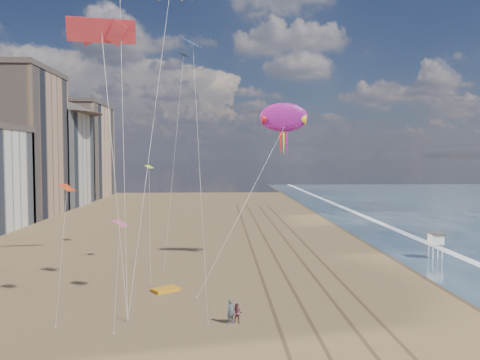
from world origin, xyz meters
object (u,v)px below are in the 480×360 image
object	(u,v)px
grounded_kite	(166,289)
kite_flyer_b	(237,313)
lifeguard_stand	(436,239)
kite_flyer_a	(231,312)
show_kite	(284,118)

from	to	relation	value
grounded_kite	kite_flyer_b	bearing A→B (deg)	-89.23
lifeguard_stand	kite_flyer_a	size ratio (longest dim) A/B	1.72
lifeguard_stand	kite_flyer_a	world-z (taller)	lifeguard_stand
grounded_kite	show_kite	bearing A→B (deg)	5.34
grounded_kite	kite_flyer_a	xyz separation A→B (m)	(5.58, -8.30, 0.74)
kite_flyer_a	kite_flyer_b	bearing A→B (deg)	-20.30
lifeguard_stand	show_kite	distance (m)	22.82
grounded_kite	show_kite	xyz separation A→B (m)	(11.85, 10.23, 15.99)
lifeguard_stand	grounded_kite	xyz separation A→B (m)	(-29.94, -11.81, -2.16)
show_kite	grounded_kite	bearing A→B (deg)	-139.22
show_kite	kite_flyer_b	size ratio (longest dim) A/B	14.75
lifeguard_stand	kite_flyer_b	distance (m)	31.24
kite_flyer_a	kite_flyer_b	xyz separation A→B (m)	(0.46, 0.05, -0.14)
lifeguard_stand	show_kite	bearing A→B (deg)	-175.00
show_kite	kite_flyer_a	bearing A→B (deg)	-108.71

